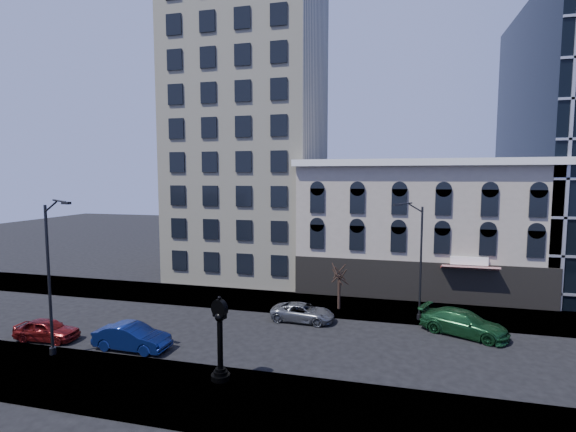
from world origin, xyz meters
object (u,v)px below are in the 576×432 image
(street_lamp_near, at_px, (54,236))
(car_near_b, at_px, (132,337))
(street_clock, at_px, (220,342))
(car_near_a, at_px, (47,330))

(street_lamp_near, xyz_separation_m, car_near_b, (3.42, 2.22, -6.64))
(street_clock, height_order, car_near_b, street_clock)
(street_clock, xyz_separation_m, car_near_a, (-13.58, 2.44, -1.46))
(car_near_b, bearing_deg, street_lamp_near, 124.19)
(car_near_b, bearing_deg, street_clock, -108.26)
(street_lamp_near, height_order, car_near_b, street_lamp_near)
(car_near_b, bearing_deg, car_near_a, 91.91)
(street_clock, relative_size, car_near_a, 1.07)
(street_clock, distance_m, car_near_a, 13.88)
(street_lamp_near, height_order, car_near_a, street_lamp_near)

